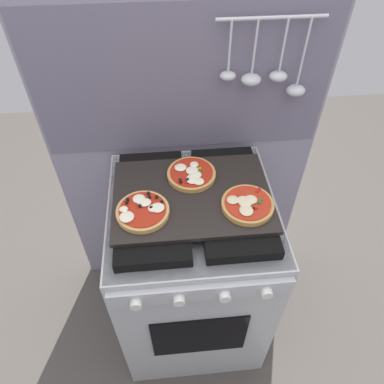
# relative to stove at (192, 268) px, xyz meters

# --- Properties ---
(ground_plane) EXTENTS (4.00, 4.00, 0.00)m
(ground_plane) POSITION_rel_stove_xyz_m (0.00, 0.00, -0.45)
(ground_plane) COLOR #4C4742
(kitchen_backsplash) EXTENTS (1.10, 0.09, 1.55)m
(kitchen_backsplash) POSITION_rel_stove_xyz_m (0.00, 0.34, 0.34)
(kitchen_backsplash) COLOR gray
(kitchen_backsplash) RESTS_ON ground_plane
(stove) EXTENTS (0.60, 0.64, 0.90)m
(stove) POSITION_rel_stove_xyz_m (0.00, 0.00, 0.00)
(stove) COLOR #B7BABF
(stove) RESTS_ON ground_plane
(baking_tray) EXTENTS (0.54, 0.38, 0.02)m
(baking_tray) POSITION_rel_stove_xyz_m (0.00, 0.00, 0.46)
(baking_tray) COLOR black
(baking_tray) RESTS_ON stove
(pizza_left) EXTENTS (0.17, 0.17, 0.03)m
(pizza_left) POSITION_rel_stove_xyz_m (-0.17, -0.07, 0.48)
(pizza_left) COLOR tan
(pizza_left) RESTS_ON baking_tray
(pizza_right) EXTENTS (0.17, 0.17, 0.03)m
(pizza_right) POSITION_rel_stove_xyz_m (0.18, -0.07, 0.48)
(pizza_right) COLOR tan
(pizza_right) RESTS_ON baking_tray
(pizza_center) EXTENTS (0.17, 0.17, 0.03)m
(pizza_center) POSITION_rel_stove_xyz_m (0.01, 0.09, 0.48)
(pizza_center) COLOR tan
(pizza_center) RESTS_ON baking_tray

